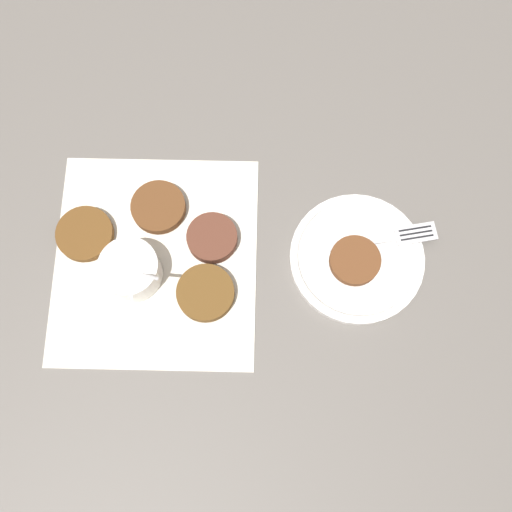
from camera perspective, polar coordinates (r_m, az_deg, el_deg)
The scene contains 10 objects.
ground_plane at distance 0.93m, azimuth -10.39°, elevation -2.07°, with size 4.00×4.00×0.00m, color #605B56.
napkin at distance 0.93m, azimuth -9.52°, elevation -0.33°, with size 0.39×0.37×0.00m.
sauce_bowl at distance 0.90m, azimuth -11.80°, elevation -1.40°, with size 0.10×0.09×0.09m.
fritter_0 at distance 0.96m, azimuth -15.99°, elevation 2.04°, with size 0.09×0.09×0.01m.
fritter_1 at distance 0.94m, azimuth -9.27°, elevation 4.61°, with size 0.08×0.08×0.02m.
fritter_2 at distance 0.92m, azimuth -4.20°, elevation 1.72°, with size 0.08×0.08×0.02m.
fritter_3 at distance 0.89m, azimuth -4.83°, elevation -3.53°, with size 0.09×0.09×0.02m.
serving_plate at distance 0.92m, azimuth 9.60°, elevation -0.16°, with size 0.20×0.20×0.02m.
fritter_on_plate at distance 0.90m, azimuth 9.40°, elevation -0.44°, with size 0.08×0.08×0.01m.
fork at distance 0.93m, azimuth 13.07°, elevation 1.78°, with size 0.03×0.17×0.00m.
Camera 1 is at (0.25, 0.13, 0.88)m, focal length 42.00 mm.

